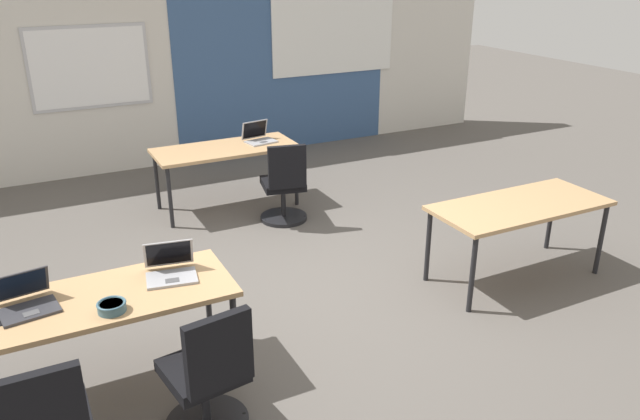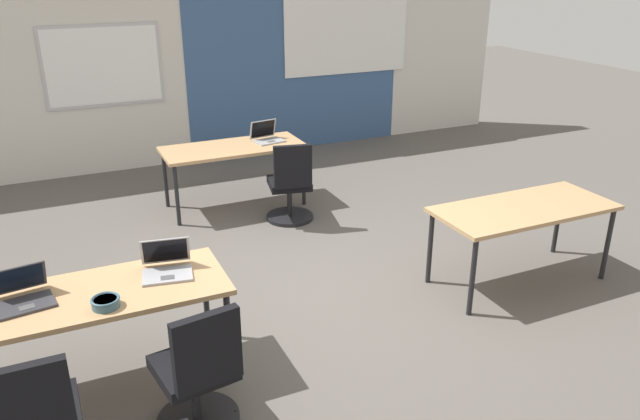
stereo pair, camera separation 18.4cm
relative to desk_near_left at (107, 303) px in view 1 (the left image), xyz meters
The scene contains 11 objects.
ground_plane 1.96m from the desk_near_left, 18.92° to the left, with size 24.00×24.00×0.00m.
back_wall_assembly 5.18m from the desk_near_left, 69.40° to the left, with size 10.00×0.27×2.80m.
desk_near_left is the anchor object (origin of this frame).
desk_near_right 3.50m from the desk_near_left, ahead, with size 1.60×0.70×0.72m.
desk_far_center 3.30m from the desk_near_left, 57.99° to the left, with size 1.60×0.70×0.72m.
laptop_near_left_end 0.47m from the desk_near_left, behind, with size 0.37×0.37×0.22m.
laptop_near_left_inner 0.46m from the desk_near_left, ahead, with size 0.38×0.36×0.23m.
chair_near_left_inner 0.87m from the desk_near_left, 58.44° to the right, with size 0.52×0.57×0.92m.
laptop_far_right 3.59m from the desk_near_left, 52.62° to the left, with size 0.37×0.34×0.23m.
chair_far_right 3.03m from the desk_near_left, 44.19° to the left, with size 0.52×0.58×0.92m.
snack_bowl 0.24m from the desk_near_left, 89.21° to the right, with size 0.18×0.18×0.06m.
Camera 1 is at (-2.09, -4.30, 2.73)m, focal length 34.83 mm.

